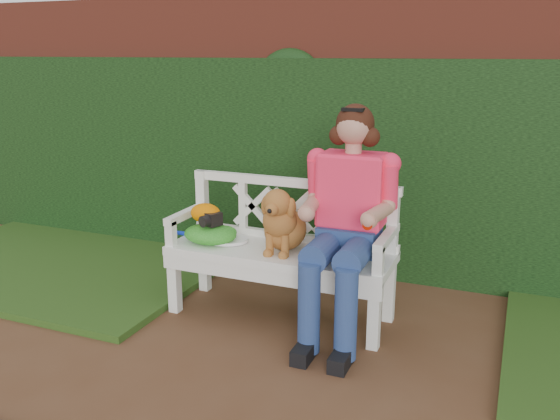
% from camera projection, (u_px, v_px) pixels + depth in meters
% --- Properties ---
extents(ground, '(60.00, 60.00, 0.00)m').
position_uv_depth(ground, '(290.00, 372.00, 3.34)').
color(ground, '#4F2F1C').
extents(brick_wall, '(10.00, 0.30, 2.20)m').
position_uv_depth(brick_wall, '(377.00, 135.00, 4.75)').
color(brick_wall, brown).
rests_on(brick_wall, ground).
extents(ivy_hedge, '(10.00, 0.18, 1.70)m').
position_uv_depth(ivy_hedge, '(369.00, 171.00, 4.62)').
color(ivy_hedge, '#234E1C').
rests_on(ivy_hedge, ground).
extents(grass_left, '(2.60, 2.00, 0.05)m').
position_uv_depth(grass_left, '(66.00, 262.00, 5.02)').
color(grass_left, '#204016').
rests_on(grass_left, ground).
extents(garden_bench, '(1.64, 0.80, 0.48)m').
position_uv_depth(garden_bench, '(280.00, 283.00, 4.00)').
color(garden_bench, white).
rests_on(garden_bench, ground).
extents(seated_woman, '(0.66, 0.85, 1.45)m').
position_uv_depth(seated_woman, '(349.00, 222.00, 3.68)').
color(seated_woman, '#FA5B5B').
rests_on(seated_woman, ground).
extents(dog, '(0.40, 0.47, 0.44)m').
position_uv_depth(dog, '(284.00, 218.00, 3.85)').
color(dog, '#B88C3C').
rests_on(dog, garden_bench).
extents(tennis_racket, '(0.68, 0.46, 0.03)m').
position_uv_depth(tennis_racket, '(221.00, 238.00, 4.11)').
color(tennis_racket, white).
rests_on(tennis_racket, garden_bench).
extents(green_bag, '(0.45, 0.39, 0.13)m').
position_uv_depth(green_bag, '(210.00, 234.00, 4.06)').
color(green_bag, '#236C2A').
rests_on(green_bag, garden_bench).
extents(camera_item, '(0.16, 0.15, 0.09)m').
position_uv_depth(camera_item, '(211.00, 218.00, 4.03)').
color(camera_item, black).
rests_on(camera_item, green_bag).
extents(baseball_glove, '(0.25, 0.20, 0.14)m').
position_uv_depth(baseball_glove, '(206.00, 213.00, 4.07)').
color(baseball_glove, '#DC6D00').
rests_on(baseball_glove, green_bag).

